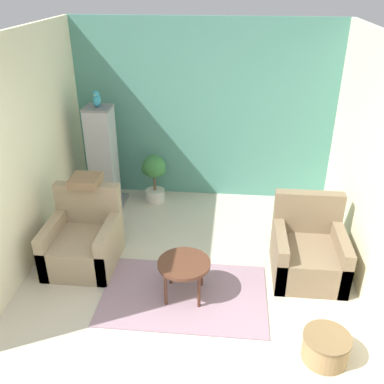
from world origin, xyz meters
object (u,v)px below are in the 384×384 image
(armchair_right, at_px, (308,253))
(birdcage, at_px, (103,160))
(coffee_table, at_px, (184,266))
(wicker_basket, at_px, (326,346))
(parrot, at_px, (97,99))
(potted_plant, at_px, (154,174))
(armchair_left, at_px, (84,242))

(armchair_right, distance_m, birdcage, 3.17)
(coffee_table, relative_size, wicker_basket, 1.31)
(parrot, relative_size, potted_plant, 0.31)
(birdcage, xyz_separation_m, potted_plant, (0.71, 0.19, -0.27))
(armchair_left, relative_size, parrot, 3.91)
(coffee_table, bearing_deg, potted_plant, 108.30)
(parrot, xyz_separation_m, wicker_basket, (2.80, -2.69, -1.49))
(potted_plant, bearing_deg, armchair_left, -109.28)
(coffee_table, distance_m, armchair_left, 1.38)
(birdcage, relative_size, potted_plant, 2.03)
(birdcage, xyz_separation_m, wicker_basket, (2.80, -2.69, -0.58))
(armchair_right, height_order, wicker_basket, armchair_right)
(birdcage, bearing_deg, parrot, 90.00)
(wicker_basket, bearing_deg, coffee_table, 152.06)
(wicker_basket, bearing_deg, parrot, 136.20)
(armchair_right, distance_m, parrot, 3.42)
(coffee_table, xyz_separation_m, parrot, (-1.42, 1.95, 1.24))
(birdcage, relative_size, wicker_basket, 3.52)
(potted_plant, bearing_deg, birdcage, -165.04)
(coffee_table, height_order, potted_plant, potted_plant)
(parrot, bearing_deg, armchair_left, -84.63)
(armchair_right, relative_size, birdcage, 0.59)
(coffee_table, bearing_deg, parrot, 125.97)
(armchair_left, bearing_deg, birdcage, 95.38)
(birdcage, height_order, parrot, parrot)
(armchair_left, xyz_separation_m, birdcage, (-0.14, 1.45, 0.45))
(birdcage, xyz_separation_m, parrot, (0.00, 0.00, 0.90))
(coffee_table, xyz_separation_m, armchair_left, (-1.28, 0.50, -0.12))
(armchair_left, xyz_separation_m, armchair_right, (2.67, 0.05, 0.00))
(parrot, bearing_deg, wicker_basket, -43.80)
(armchair_left, distance_m, potted_plant, 1.75)
(armchair_right, xyz_separation_m, wicker_basket, (-0.00, -1.28, -0.13))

